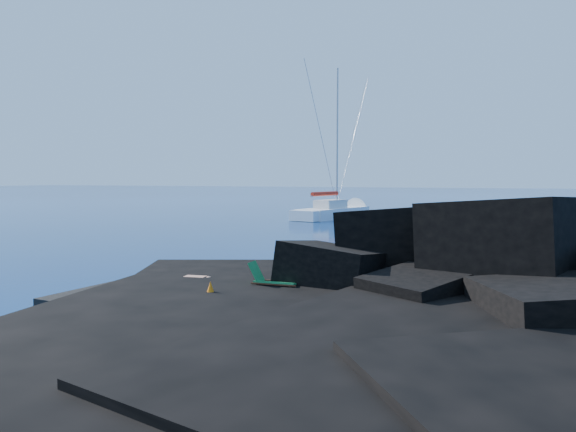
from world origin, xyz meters
name	(u,v)px	position (x,y,z in m)	size (l,w,h in m)	color
ground	(82,297)	(0.00, 0.00, 0.00)	(400.00, 400.00, 0.00)	#04143B
headland	(490,312)	(13.00, 3.00, 0.00)	(24.00, 24.00, 3.60)	black
beach	(204,305)	(4.50, 0.50, 0.00)	(8.50, 6.00, 0.70)	black
surf_foam	(275,282)	(5.00, 5.00, 0.00)	(10.00, 8.00, 0.06)	white
sailboat	(334,218)	(-3.01, 38.15, 0.00)	(2.97, 14.18, 14.86)	white
deck_chair	(276,276)	(6.56, 1.53, 0.89)	(1.57, 0.69, 1.08)	#1C7F3F
towel	(195,284)	(3.37, 1.81, 0.38)	(1.94, 0.92, 0.05)	white
sunbather	(195,279)	(3.37, 1.81, 0.54)	(1.84, 0.49, 0.27)	tan
marker_cone	(210,291)	(5.18, -0.27, 0.65)	(0.39, 0.39, 0.60)	orange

